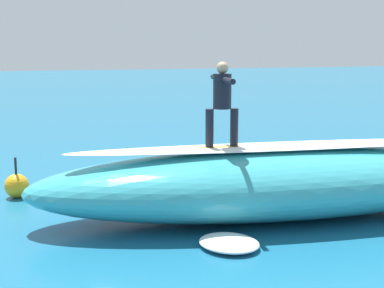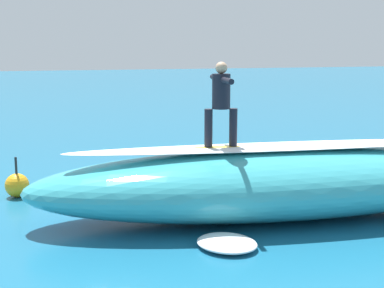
{
  "view_description": "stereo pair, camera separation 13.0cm",
  "coord_description": "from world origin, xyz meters",
  "views": [
    {
      "loc": [
        4.29,
        12.99,
        3.46
      ],
      "look_at": [
        0.76,
        0.59,
        1.16
      ],
      "focal_mm": 53.71,
      "sensor_mm": 36.0,
      "label": 1
    },
    {
      "loc": [
        4.16,
        13.03,
        3.46
      ],
      "look_at": [
        0.76,
        0.59,
        1.16
      ],
      "focal_mm": 53.71,
      "sensor_mm": 36.0,
      "label": 2
    }
  ],
  "objects": [
    {
      "name": "surfboard_paddling",
      "position": [
        0.77,
        -1.48,
        0.03
      ],
      "size": [
        0.8,
        2.08,
        0.07
      ],
      "primitive_type": "ellipsoid",
      "rotation": [
        0.0,
        0.0,
        1.69
      ],
      "color": "#EAE5C6",
      "rests_on": "ground_plane"
    },
    {
      "name": "buoy_marker",
      "position": [
        4.65,
        -0.15,
        0.27
      ],
      "size": [
        0.54,
        0.54,
        0.92
      ],
      "color": "orange",
      "rests_on": "ground_plane"
    },
    {
      "name": "wave_crest",
      "position": [
        -0.43,
        2.75,
        0.69
      ],
      "size": [
        10.11,
        3.42,
        1.39
      ],
      "primitive_type": "ellipsoid",
      "rotation": [
        0.0,
        0.0,
        -0.08
      ],
      "color": "teal",
      "rests_on": "ground_plane"
    },
    {
      "name": "wave_foam_lip",
      "position": [
        -0.43,
        2.75,
        1.43
      ],
      "size": [
        8.49,
        1.58,
        0.08
      ],
      "primitive_type": "ellipsoid",
      "rotation": [
        0.0,
        0.0,
        -0.08
      ],
      "color": "white",
      "rests_on": "wave_crest"
    },
    {
      "name": "surfer_paddling",
      "position": [
        0.79,
        -1.61,
        0.2
      ],
      "size": [
        0.47,
        1.69,
        0.3
      ],
      "rotation": [
        0.0,
        0.0,
        1.69
      ],
      "color": "black",
      "rests_on": "surfboard_paddling"
    },
    {
      "name": "surfboard_riding",
      "position": [
        0.75,
        2.66,
        1.43
      ],
      "size": [
        2.15,
        0.65,
        0.08
      ],
      "primitive_type": "ellipsoid",
      "rotation": [
        0.0,
        0.0,
        -0.08
      ],
      "color": "yellow",
      "rests_on": "wave_crest"
    },
    {
      "name": "ground_plane",
      "position": [
        0.0,
        0.0,
        0.0
      ],
      "size": [
        120.0,
        120.0,
        0.0
      ],
      "primitive_type": "plane",
      "color": "#196084"
    },
    {
      "name": "surfer_riding",
      "position": [
        0.75,
        2.66,
        2.42
      ],
      "size": [
        0.64,
        1.54,
        1.62
      ],
      "rotation": [
        0.0,
        0.0,
        -0.08
      ],
      "color": "black",
      "rests_on": "surfboard_riding"
    },
    {
      "name": "foam_patch_near",
      "position": [
        1.13,
        4.2,
        0.09
      ],
      "size": [
        1.37,
        1.42,
        0.18
      ],
      "primitive_type": "ellipsoid",
      "rotation": [
        0.0,
        0.0,
        2.1
      ],
      "color": "white",
      "rests_on": "ground_plane"
    }
  ]
}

